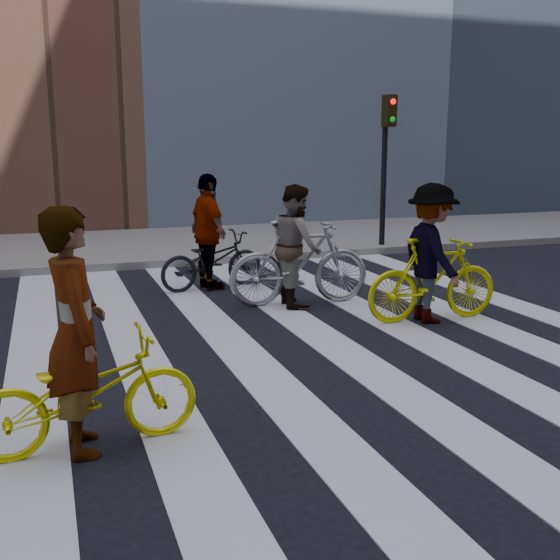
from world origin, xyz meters
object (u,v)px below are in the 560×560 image
traffic_signal (387,146)px  rider_right (431,253)px  bike_dark_rear (212,261)px  bike_yellow_right (433,280)px  bike_yellow_left (86,393)px  rider_left (75,332)px  rider_mid (296,245)px  bike_silver_mid (299,263)px  rider_rear (208,232)px

traffic_signal → rider_right: bearing=-112.6°
traffic_signal → bike_dark_rear: bearing=-151.6°
bike_yellow_right → bike_yellow_left: bearing=120.7°
traffic_signal → rider_left: traffic_signal is taller
rider_left → rider_mid: 4.97m
bike_yellow_left → rider_mid: 4.96m
bike_yellow_left → traffic_signal: bearing=-45.8°
traffic_signal → bike_silver_mid: bearing=-132.0°
bike_dark_rear → rider_mid: rider_mid is taller
rider_left → bike_dark_rear: bearing=-28.5°
rider_mid → traffic_signal: bearing=-36.6°
rider_mid → bike_yellow_left: bearing=145.9°
bike_dark_rear → rider_right: rider_right is taller
bike_yellow_right → rider_mid: (-1.38, 1.44, 0.32)m
rider_left → rider_right: bearing=-67.3°
bike_yellow_right → rider_right: rider_right is taller
bike_yellow_left → bike_yellow_right: (4.56, 2.35, 0.11)m
rider_mid → rider_rear: size_ratio=0.95×
rider_rear → bike_yellow_left: bearing=145.6°
bike_dark_rear → rider_left: bearing=144.7°
rider_left → rider_rear: (2.29, 5.27, -0.01)m
traffic_signal → bike_yellow_left: 10.37m
bike_yellow_left → bike_silver_mid: bearing=-45.0°
bike_yellow_left → rider_rear: (2.24, 5.27, 0.48)m
bike_yellow_left → bike_dark_rear: bike_dark_rear is taller
rider_rear → bike_dark_rear: bearing=-101.4°
bike_yellow_left → rider_left: rider_left is taller
bike_silver_mid → bike_dark_rear: bike_silver_mid is taller
bike_yellow_right → rider_left: size_ratio=0.99×
bike_yellow_left → bike_dark_rear: (2.29, 5.27, 0.02)m
bike_silver_mid → rider_rear: 1.81m
bike_yellow_right → bike_dark_rear: bearing=41.3°
traffic_signal → bike_yellow_right: size_ratio=1.79×
rider_rear → traffic_signal: bearing=-73.2°
traffic_signal → rider_rear: (-4.49, -2.40, -1.35)m
bike_dark_rear → rider_rear: size_ratio=0.95×
traffic_signal → rider_rear: 5.27m
rider_mid → rider_right: 1.96m
rider_right → bike_yellow_left: bearing=120.9°
rider_rear → bike_yellow_right: bearing=-152.9°
bike_yellow_right → bike_silver_mid: bearing=46.3°
rider_left → rider_mid: rider_left is taller
bike_yellow_right → rider_rear: (-2.32, 2.92, 0.37)m
bike_silver_mid → bike_yellow_left: bearing=145.4°
rider_left → bike_silver_mid: bearing=-45.4°
traffic_signal → bike_dark_rear: size_ratio=1.88×
traffic_signal → bike_silver_mid: size_ratio=1.60×
bike_yellow_left → rider_left: bearing=85.4°
bike_yellow_right → rider_mid: rider_mid is taller
bike_yellow_right → bike_dark_rear: (-2.27, 2.92, -0.09)m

